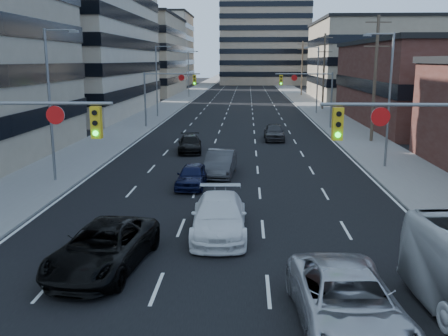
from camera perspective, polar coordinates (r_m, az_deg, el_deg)
road_surface at (r=138.99m, az=2.26°, el=9.26°), size 18.00×300.00×0.02m
sidewalk_left at (r=139.55m, az=-2.53°, el=9.29°), size 5.00×300.00×0.15m
sidewalk_right at (r=139.38m, az=7.06°, el=9.21°), size 5.00×300.00×0.15m
office_left_mid at (r=74.61m, az=-20.33°, el=16.72°), size 26.00×34.00×28.00m
office_left_far at (r=111.65m, az=-10.55°, el=12.44°), size 20.00×30.00×16.00m
storefront_right_mid at (r=63.17m, az=24.25°, el=8.70°), size 20.00×30.00×9.00m
office_right_far at (r=99.71m, az=16.92°, el=11.59°), size 22.00×28.00×14.00m
bg_block_left at (r=151.64m, az=-8.60°, el=13.16°), size 24.00×24.00×20.00m
bg_block_right at (r=142.21m, az=15.55°, el=11.31°), size 22.00×22.00×12.00m
signal_near_left at (r=19.06m, az=-23.95°, el=2.38°), size 6.59×0.33×6.00m
signal_near_right at (r=18.20m, az=23.18°, el=2.02°), size 6.59×0.33×6.00m
signal_far_left at (r=54.58m, az=-6.64°, el=9.08°), size 6.09×0.33×6.00m
signal_far_right at (r=54.28m, az=9.79°, el=8.96°), size 6.09×0.33×6.00m
utility_pole_block at (r=46.18m, az=16.88°, el=9.91°), size 2.20×0.28×11.00m
utility_pole_midblock at (r=75.64m, az=11.35°, el=10.90°), size 2.20×0.28×11.00m
utility_pole_distant at (r=105.40m, az=8.91°, el=11.31°), size 2.20×0.28×11.00m
streetlight_left_near at (r=31.05m, az=-19.06°, el=7.54°), size 2.03×0.22×9.00m
streetlight_left_mid at (r=64.85m, az=-7.58°, el=10.21°), size 2.03×0.22×9.00m
streetlight_left_far at (r=99.48m, az=-3.98°, el=10.96°), size 2.03×0.22×9.00m
streetlight_right_near at (r=35.12m, az=18.16°, el=8.07°), size 2.03×0.22×9.00m
streetlight_right_far at (r=69.46m, az=10.52°, el=10.24°), size 2.03×0.22×9.00m
black_pickup at (r=18.23m, az=-13.63°, el=-8.84°), size 3.35×6.02×1.59m
white_van at (r=21.10m, az=-0.56°, el=-5.52°), size 2.46×5.65×1.62m
silver_suv at (r=14.38m, az=13.94°, el=-14.68°), size 3.02×6.04×1.64m
sedan_blue at (r=28.97m, az=-3.62°, el=-0.87°), size 1.87×4.10×1.36m
sedan_grey_center at (r=31.68m, az=-0.44°, el=0.52°), size 2.05×5.01×1.61m
sedan_black_far at (r=40.09m, az=-3.93°, el=2.76°), size 2.31×4.71×1.32m
sedan_grey_right at (r=46.21m, az=5.74°, el=4.13°), size 1.84×4.52×1.54m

